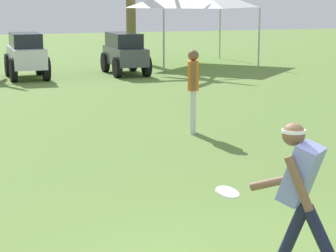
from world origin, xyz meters
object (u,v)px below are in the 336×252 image
at_px(teammate_near_sideline, 193,83).
at_px(parked_car_slot_c, 26,54).
at_px(frisbee_thrower, 301,192).
at_px(frisbee_in_flight, 227,192).
at_px(parked_car_slot_d, 125,52).

xyz_separation_m(teammate_near_sideline, parked_car_slot_c, (-1.99, 9.42, -0.20)).
bearing_deg(frisbee_thrower, teammate_near_sideline, 78.09).
xyz_separation_m(frisbee_in_flight, parked_car_slot_c, (-0.28, 14.95, 0.12)).
xyz_separation_m(frisbee_thrower, parked_car_slot_c, (-0.67, 15.70, -0.06)).
distance_m(frisbee_thrower, teammate_near_sideline, 6.42).
height_order(frisbee_in_flight, parked_car_slot_c, parked_car_slot_c).
distance_m(frisbee_thrower, frisbee_in_flight, 0.87).
bearing_deg(teammate_near_sideline, frisbee_in_flight, -107.22).
bearing_deg(teammate_near_sideline, parked_car_slot_c, 101.94).
height_order(frisbee_thrower, parked_car_slot_c, frisbee_thrower).
height_order(parked_car_slot_c, parked_car_slot_d, parked_car_slot_c).
height_order(frisbee_thrower, teammate_near_sideline, teammate_near_sideline).
relative_size(parked_car_slot_c, parked_car_slot_d, 0.98).
relative_size(frisbee_in_flight, parked_car_slot_c, 0.14).
bearing_deg(frisbee_in_flight, teammate_near_sideline, 72.78).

